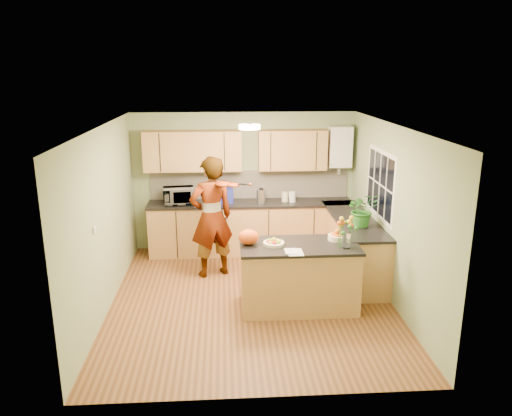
{
  "coord_description": "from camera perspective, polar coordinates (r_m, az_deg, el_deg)",
  "views": [
    {
      "loc": [
        -0.36,
        -6.62,
        3.25
      ],
      "look_at": [
        0.1,
        0.5,
        1.24
      ],
      "focal_mm": 35.0,
      "sensor_mm": 36.0,
      "label": 1
    }
  ],
  "objects": [
    {
      "name": "violinist",
      "position": [
        7.9,
        -5.11,
        -1.05
      ],
      "size": [
        0.83,
        0.7,
        1.95
      ],
      "primitive_type": "imported",
      "rotation": [
        0.0,
        0.0,
        3.53
      ],
      "color": "tan",
      "rests_on": "floor"
    },
    {
      "name": "kettle",
      "position": [
        8.82,
        0.59,
        1.44
      ],
      "size": [
        0.17,
        0.17,
        0.32
      ],
      "rotation": [
        0.0,
        0.0,
        0.19
      ],
      "color": "#B5B5BA",
      "rests_on": "back_counter"
    },
    {
      "name": "blue_box",
      "position": [
        8.86,
        -3.71,
        1.46
      ],
      "size": [
        0.33,
        0.25,
        0.26
      ],
      "primitive_type": "cube",
      "rotation": [
        0.0,
        0.0,
        0.06
      ],
      "color": "navy",
      "rests_on": "back_counter"
    },
    {
      "name": "orange_bowl",
      "position": [
        7.05,
        9.23,
        -3.15
      ],
      "size": [
        0.25,
        0.25,
        0.14
      ],
      "color": "#F0E5C0",
      "rests_on": "peninsula_island"
    },
    {
      "name": "upper_cabinets",
      "position": [
        8.81,
        -2.5,
        6.59
      ],
      "size": [
        3.2,
        0.34,
        0.7
      ],
      "color": "#BB804A",
      "rests_on": "wall_back"
    },
    {
      "name": "light_switch",
      "position": [
        6.53,
        -17.97,
        -2.41
      ],
      "size": [
        0.02,
        0.09,
        0.09
      ],
      "primitive_type": "cube",
      "color": "white",
      "rests_on": "wall_left"
    },
    {
      "name": "potted_plant",
      "position": [
        7.63,
        12.08,
        -0.17
      ],
      "size": [
        0.51,
        0.45,
        0.53
      ],
      "primitive_type": "imported",
      "rotation": [
        0.0,
        0.0,
        0.1
      ],
      "color": "#2B7125",
      "rests_on": "right_counter"
    },
    {
      "name": "right_counter",
      "position": [
        8.23,
        11.03,
        -4.29
      ],
      "size": [
        0.62,
        2.24,
        0.94
      ],
      "color": "#BB804A",
      "rests_on": "floor"
    },
    {
      "name": "flower_vase",
      "position": [
        6.68,
        10.37,
        -1.95
      ],
      "size": [
        0.26,
        0.26,
        0.48
      ],
      "rotation": [
        0.0,
        0.0,
        0.05
      ],
      "color": "silver",
      "rests_on": "peninsula_island"
    },
    {
      "name": "wall_back",
      "position": [
        9.1,
        -1.37,
        3.04
      ],
      "size": [
        4.0,
        0.02,
        2.5
      ],
      "primitive_type": "cube",
      "color": "#8AA475",
      "rests_on": "floor"
    },
    {
      "name": "splashback",
      "position": [
        9.1,
        -0.74,
        2.72
      ],
      "size": [
        3.6,
        0.02,
        0.52
      ],
      "primitive_type": "cube",
      "color": "beige",
      "rests_on": "back_counter"
    },
    {
      "name": "window_right",
      "position": [
        7.78,
        13.99,
        2.66
      ],
      "size": [
        0.01,
        1.3,
        1.05
      ],
      "color": "white",
      "rests_on": "wall_right"
    },
    {
      "name": "papers",
      "position": [
        6.54,
        4.5,
        -5.04
      ],
      "size": [
        0.2,
        0.27,
        0.01
      ],
      "primitive_type": "cube",
      "color": "silver",
      "rests_on": "peninsula_island"
    },
    {
      "name": "violin",
      "position": [
        7.53,
        -3.73,
        2.75
      ],
      "size": [
        0.69,
        0.6,
        0.17
      ],
      "primitive_type": null,
      "rotation": [
        0.17,
        0.0,
        -0.61
      ],
      "color": "#491004",
      "rests_on": "violinist"
    },
    {
      "name": "jar_cream",
      "position": [
        8.92,
        3.32,
        1.29
      ],
      "size": [
        0.14,
        0.14,
        0.17
      ],
      "primitive_type": "cylinder",
      "rotation": [
        0.0,
        0.0,
        0.26
      ],
      "color": "#F0E5C0",
      "rests_on": "back_counter"
    },
    {
      "name": "ceiling_lamp",
      "position": [
        6.97,
        -0.75,
        9.26
      ],
      "size": [
        0.3,
        0.3,
        0.07
      ],
      "color": "#FFEABF",
      "rests_on": "ceiling"
    },
    {
      "name": "ceiling",
      "position": [
        6.67,
        -0.61,
        9.3
      ],
      "size": [
        4.0,
        4.5,
        0.02
      ],
      "primitive_type": "cube",
      "color": "silver",
      "rests_on": "wall_back"
    },
    {
      "name": "jar_white",
      "position": [
        8.91,
        4.17,
        1.29
      ],
      "size": [
        0.16,
        0.16,
        0.18
      ],
      "primitive_type": "cylinder",
      "rotation": [
        0.0,
        0.0,
        -0.39
      ],
      "color": "white",
      "rests_on": "back_counter"
    },
    {
      "name": "wall_left",
      "position": [
        7.1,
        -16.92,
        -1.3
      ],
      "size": [
        0.02,
        4.5,
        2.5
      ],
      "primitive_type": "cube",
      "color": "#8AA475",
      "rests_on": "floor"
    },
    {
      "name": "floor",
      "position": [
        7.38,
        -0.56,
        -10.38
      ],
      "size": [
        4.5,
        4.5,
        0.0
      ],
      "primitive_type": "plane",
      "color": "brown",
      "rests_on": "ground"
    },
    {
      "name": "microwave",
      "position": [
        8.84,
        -8.84,
        1.39
      ],
      "size": [
        0.56,
        0.41,
        0.29
      ],
      "primitive_type": "imported",
      "rotation": [
        0.0,
        0.0,
        0.12
      ],
      "color": "white",
      "rests_on": "back_counter"
    },
    {
      "name": "wall_front",
      "position": [
        4.81,
        0.92,
        -8.77
      ],
      "size": [
        4.0,
        0.02,
        2.5
      ],
      "primitive_type": "cube",
      "color": "#8AA475",
      "rests_on": "floor"
    },
    {
      "name": "orange_bag",
      "position": [
        6.77,
        -0.86,
        -3.34
      ],
      "size": [
        0.34,
        0.31,
        0.21
      ],
      "primitive_type": "ellipsoid",
      "rotation": [
        0.0,
        0.0,
        0.33
      ],
      "color": "#E14E12",
      "rests_on": "peninsula_island"
    },
    {
      "name": "fruit_dish",
      "position": [
        6.77,
        2.05,
        -3.93
      ],
      "size": [
        0.29,
        0.29,
        0.1
      ],
      "color": "#F0E5C0",
      "rests_on": "peninsula_island"
    },
    {
      "name": "boiler",
      "position": [
        9.05,
        9.54,
        6.93
      ],
      "size": [
        0.4,
        0.3,
        0.86
      ],
      "color": "white",
      "rests_on": "wall_back"
    },
    {
      "name": "peninsula_island",
      "position": [
        7.0,
        4.88,
        -7.74
      ],
      "size": [
        1.62,
        0.83,
        0.93
      ],
      "color": "#BB804A",
      "rests_on": "floor"
    },
    {
      "name": "back_counter",
      "position": [
        9.02,
        -0.62,
        -2.2
      ],
      "size": [
        3.64,
        0.62,
        0.94
      ],
      "color": "#BB804A",
      "rests_on": "floor"
    },
    {
      "name": "wall_right",
      "position": [
        7.3,
        15.29,
        -0.71
      ],
      "size": [
        0.02,
        4.5,
        2.5
      ],
      "primitive_type": "cube",
      "color": "#8AA475",
      "rests_on": "floor"
    }
  ]
}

